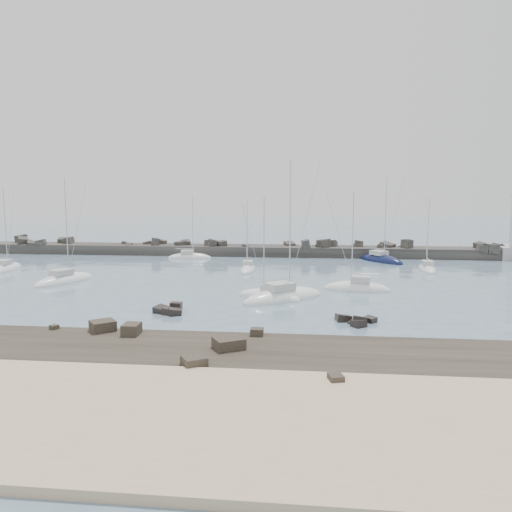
{
  "coord_description": "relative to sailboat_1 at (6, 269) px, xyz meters",
  "views": [
    {
      "loc": [
        9.65,
        -56.25,
        12.04
      ],
      "look_at": [
        2.33,
        12.0,
        3.19
      ],
      "focal_mm": 35.0,
      "sensor_mm": 36.0,
      "label": 1
    }
  ],
  "objects": [
    {
      "name": "rock_shelf",
      "position": [
        36.76,
        -37.29,
        -0.13
      ],
      "size": [
        140.0,
        12.5,
        1.92
      ],
      "color": "#2B241D",
      "rests_on": "ground"
    },
    {
      "name": "sailboat_5",
      "position": [
        37.32,
        3.42,
        -0.0
      ],
      "size": [
        2.41,
        7.35,
        11.69
      ],
      "color": "white",
      "rests_on": "ground"
    },
    {
      "name": "rock_cluster_far",
      "position": [
        50.91,
        -26.08,
        0.0
      ],
      "size": [
        4.01,
        3.57,
        1.47
      ],
      "color": "black",
      "rests_on": "ground"
    },
    {
      "name": "rock_cluster_near",
      "position": [
        32.69,
        -23.65,
        0.0
      ],
      "size": [
        3.31,
        3.55,
        1.57
      ],
      "color": "black",
      "rests_on": "ground"
    },
    {
      "name": "sailboat_2",
      "position": [
        14.03,
        -8.79,
        0.0
      ],
      "size": [
        6.37,
        9.85,
        14.93
      ],
      "color": "white",
      "rests_on": "ground"
    },
    {
      "name": "breakwater",
      "position": [
        29.52,
        22.7,
        0.16
      ],
      "size": [
        115.0,
        6.76,
        4.92
      ],
      "color": "#2D2B28",
      "rests_on": "ground"
    },
    {
      "name": "sailboat_9",
      "position": [
        64.76,
        6.72,
        -0.0
      ],
      "size": [
        2.66,
        7.64,
        12.06
      ],
      "color": "white",
      "rests_on": "ground"
    },
    {
      "name": "sand_strip",
      "position": [
        36.97,
        -47.29,
        -0.14
      ],
      "size": [
        140.0,
        14.0,
        1.0
      ],
      "primitive_type": "cube",
      "color": "beige",
      "rests_on": "ground"
    },
    {
      "name": "sailboat_1",
      "position": [
        0.0,
        0.0,
        0.0
      ],
      "size": [
        3.26,
        8.69,
        13.53
      ],
      "color": "white",
      "rests_on": "ground"
    },
    {
      "name": "sailboat_4",
      "position": [
        42.14,
        -16.07,
        -0.0
      ],
      "size": [
        8.14,
        5.36,
        12.45
      ],
      "color": "white",
      "rests_on": "ground"
    },
    {
      "name": "sailboat_6",
      "position": [
        43.81,
        -16.49,
        0.01
      ],
      "size": [
        10.33,
        9.43,
        16.87
      ],
      "color": "white",
      "rests_on": "ground"
    },
    {
      "name": "sailboat_7",
      "position": [
        59.05,
        16.22,
        0.0
      ],
      "size": [
        8.35,
        9.85,
        15.69
      ],
      "color": "#0E153B",
      "rests_on": "ground"
    },
    {
      "name": "sailboat_8",
      "position": [
        52.56,
        -10.25,
        0.01
      ],
      "size": [
        8.45,
        3.58,
        13.14
      ],
      "color": "white",
      "rests_on": "ground"
    },
    {
      "name": "ground",
      "position": [
        36.97,
        -15.29,
        -0.14
      ],
      "size": [
        400.0,
        400.0,
        0.0
      ],
      "primitive_type": "plane",
      "color": "slate",
      "rests_on": "ground"
    },
    {
      "name": "sailboat_3",
      "position": [
        24.96,
        16.71,
        -0.01
      ],
      "size": [
        8.14,
        3.41,
        12.47
      ],
      "color": "white",
      "rests_on": "ground"
    }
  ]
}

